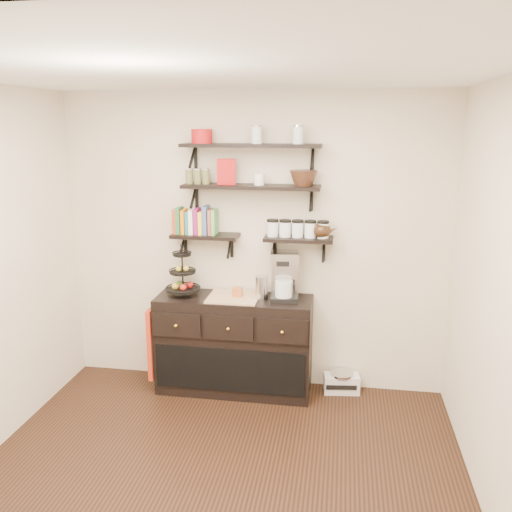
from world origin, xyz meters
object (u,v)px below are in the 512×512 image
object	(u,v)px
sideboard	(234,344)
coffee_maker	(284,276)
fruit_stand	(183,279)
radio	(341,382)

from	to	relation	value
sideboard	coffee_maker	bearing A→B (deg)	3.82
fruit_stand	coffee_maker	distance (m)	0.92
radio	coffee_maker	bearing A→B (deg)	-178.61
fruit_stand	radio	size ratio (longest dim) A/B	1.33
coffee_maker	fruit_stand	bearing A→B (deg)	174.43
fruit_stand	radio	distance (m)	1.74
sideboard	coffee_maker	distance (m)	0.80
coffee_maker	sideboard	bearing A→B (deg)	176.56
coffee_maker	radio	bearing A→B (deg)	1.27
sideboard	radio	distance (m)	1.05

